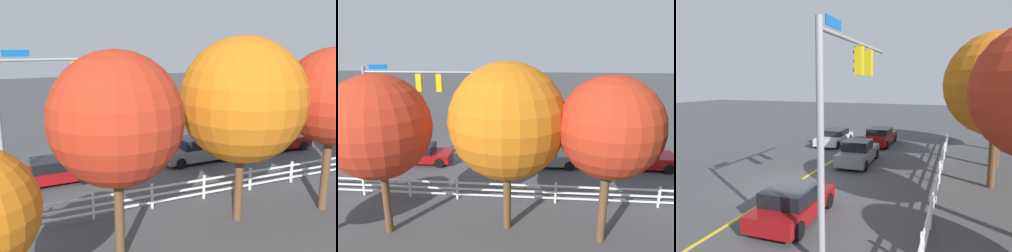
# 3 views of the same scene
# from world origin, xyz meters

# --- Properties ---
(ground_plane) EXTENTS (120.00, 120.00, 0.00)m
(ground_plane) POSITION_xyz_m (0.00, 0.00, 0.00)
(ground_plane) COLOR #444447
(lane_center_stripe) EXTENTS (28.00, 0.16, 0.01)m
(lane_center_stripe) POSITION_xyz_m (-4.00, 0.00, 0.00)
(lane_center_stripe) COLOR gold
(lane_center_stripe) RESTS_ON ground_plane
(signal_assembly) EXTENTS (6.69, 0.38, 6.89)m
(signal_assembly) POSITION_xyz_m (3.57, 4.23, 4.83)
(signal_assembly) COLOR gray
(signal_assembly) RESTS_ON ground_plane
(car_0) EXTENTS (4.01, 2.05, 1.32)m
(car_0) POSITION_xyz_m (3.23, 2.01, 0.64)
(car_0) COLOR maroon
(car_0) RESTS_ON ground_plane
(car_1) EXTENTS (4.52, 2.05, 1.53)m
(car_1) POSITION_xyz_m (-5.21, 1.79, 0.71)
(car_1) COLOR slate
(car_1) RESTS_ON ground_plane
(car_2) EXTENTS (4.51, 2.06, 1.42)m
(car_2) POSITION_xyz_m (-11.50, 1.65, 0.70)
(car_2) COLOR maroon
(car_2) RESTS_ON ground_plane
(car_3) EXTENTS (4.50, 2.02, 1.26)m
(car_3) POSITION_xyz_m (-10.21, -1.92, 0.63)
(car_3) COLOR silver
(car_3) RESTS_ON ground_plane
(white_rail_fence) EXTENTS (26.10, 0.10, 1.15)m
(white_rail_fence) POSITION_xyz_m (-3.00, 6.88, 0.60)
(white_rail_fence) COLOR white
(white_rail_fence) RESTS_ON ground_plane
(tree_2) EXTENTS (4.91, 4.91, 7.47)m
(tree_2) POSITION_xyz_m (-3.27, 9.26, 5.01)
(tree_2) COLOR brown
(tree_2) RESTS_ON ground_plane
(tree_3) EXTENTS (4.04, 4.04, 7.04)m
(tree_3) POSITION_xyz_m (-7.30, 9.88, 4.99)
(tree_3) COLOR brown
(tree_3) RESTS_ON ground_plane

